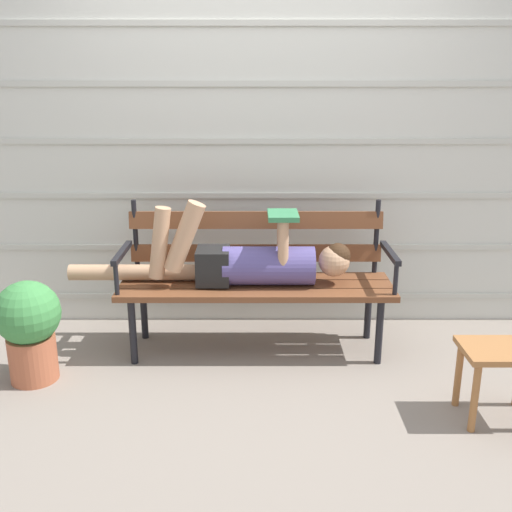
{
  "coord_description": "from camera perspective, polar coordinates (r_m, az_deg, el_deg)",
  "views": [
    {
      "loc": [
        -0.0,
        -3.33,
        1.68
      ],
      "look_at": [
        0.0,
        0.07,
        0.62
      ],
      "focal_mm": 41.26,
      "sensor_mm": 36.0,
      "label": 1
    }
  ],
  "objects": [
    {
      "name": "potted_plant",
      "position": [
        3.54,
        -21.13,
        -6.34
      ],
      "size": [
        0.36,
        0.36,
        0.59
      ],
      "color": "#AD5B3D",
      "rests_on": "ground"
    },
    {
      "name": "ground_plane",
      "position": [
        3.73,
        0.0,
        -9.54
      ],
      "size": [
        12.0,
        12.0,
        0.0
      ],
      "primitive_type": "plane",
      "color": "gray"
    },
    {
      "name": "reclining_person",
      "position": [
        3.57,
        -1.06,
        -0.45
      ],
      "size": [
        1.73,
        0.25,
        0.54
      ],
      "color": "#514784"
    },
    {
      "name": "house_siding",
      "position": [
        3.96,
        -0.01,
        8.54
      ],
      "size": [
        4.96,
        0.08,
        2.16
      ],
      "color": "beige",
      "rests_on": "ground"
    },
    {
      "name": "footstool",
      "position": [
        3.2,
        22.66,
        -9.53
      ],
      "size": [
        0.4,
        0.3,
        0.39
      ],
      "color": "#9E6638",
      "rests_on": "ground"
    },
    {
      "name": "park_bench",
      "position": [
        3.66,
        -0.0,
        -1.6
      ],
      "size": [
        1.67,
        0.48,
        0.92
      ],
      "color": "brown",
      "rests_on": "ground"
    }
  ]
}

